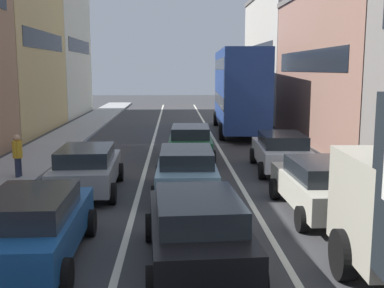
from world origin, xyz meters
name	(u,v)px	position (x,y,z in m)	size (l,w,h in m)	color
sidewalk_left	(46,150)	(-6.70, 20.00, 0.07)	(2.60, 64.00, 0.14)	#A5A5A5
lane_stripe_left	(151,151)	(-1.70, 20.00, 0.01)	(0.16, 60.00, 0.01)	silver
lane_stripe_right	(220,150)	(1.70, 20.00, 0.01)	(0.16, 60.00, 0.01)	silver
building_row_right	(377,50)	(9.90, 21.64, 4.92)	(7.20, 43.90, 10.82)	#B2ADA3
sedan_centre_lane_second	(197,228)	(-0.12, 6.39, 0.80)	(2.27, 4.40, 1.49)	black
wagon_left_lane_second	(32,225)	(-3.45, 6.71, 0.80)	(2.13, 4.33, 1.49)	#194C8C
hatchback_centre_lane_third	(186,170)	(-0.18, 11.89, 0.80)	(2.10, 4.32, 1.49)	#759EB7
sedan_left_lane_third	(87,168)	(-3.35, 12.28, 0.80)	(2.18, 4.36, 1.49)	gray
coupe_centre_lane_fourth	(190,141)	(0.16, 17.78, 0.80)	(2.18, 4.36, 1.49)	#19592D
sedan_right_lane_behind_truck	(321,185)	(3.43, 9.75, 0.80)	(2.11, 4.32, 1.49)	beige
wagon_right_lane_far	(281,151)	(3.59, 15.24, 0.80)	(2.26, 4.39, 1.49)	silver
bus_mid_queue_primary	(239,87)	(3.48, 26.49, 2.83)	(3.13, 10.60, 5.06)	navy
pedestrian_near_kerb	(18,154)	(-6.10, 14.04, 0.95)	(0.34, 0.54, 1.66)	#262D47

